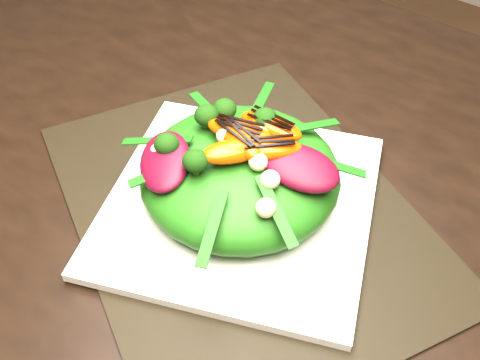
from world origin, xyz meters
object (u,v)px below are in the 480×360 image
Objects in this scene: lettuce_mound at (240,174)px; orange_segment at (252,137)px; dining_table at (277,182)px; plate_base at (240,203)px; placemat at (240,207)px; salad_bowl at (240,195)px.

lettuce_mound is 0.05m from orange_segment.
dining_table reaches higher than plate_base.
lettuce_mound is 3.06× the size of orange_segment.
dining_table reaches higher than orange_segment.
placemat is (0.00, -0.08, 0.02)m from dining_table.
plate_base is at bearing -87.00° from dining_table.
orange_segment reaches higher than salad_bowl.
placemat is at bearing 0.00° from lettuce_mound.
dining_table is at bearing 97.79° from orange_segment.
plate_base is 0.09m from orange_segment.
plate_base is at bearing 0.00° from lettuce_mound.
placemat is at bearing -109.78° from orange_segment.
salad_bowl reaches higher than placemat.
dining_table is at bearing 93.00° from placemat.
salad_bowl is (0.00, 0.00, 0.01)m from plate_base.
orange_segment is (0.01, -0.06, 0.12)m from dining_table.
salad_bowl is (0.00, -0.08, 0.04)m from dining_table.
lettuce_mound is (0.00, 0.00, 0.05)m from placemat.
dining_table is at bearing 93.00° from salad_bowl.
lettuce_mound is (0.00, 0.00, 0.05)m from plate_base.
plate_base is at bearing -135.00° from salad_bowl.
plate_base is 4.13× the size of orange_segment.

